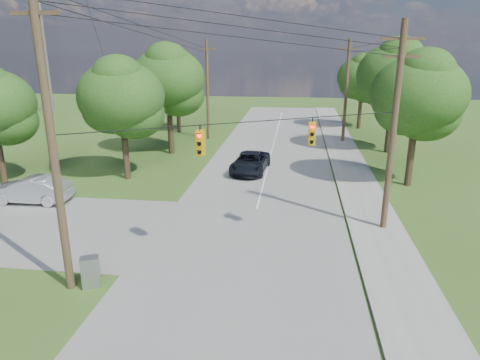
# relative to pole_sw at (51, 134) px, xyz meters

# --- Properties ---
(ground) EXTENTS (140.00, 140.00, 0.00)m
(ground) POSITION_rel_pole_sw_xyz_m (4.60, -0.40, -6.23)
(ground) COLOR #3A591D
(ground) RESTS_ON ground
(main_road) EXTENTS (10.00, 100.00, 0.03)m
(main_road) POSITION_rel_pole_sw_xyz_m (6.60, 4.60, -6.21)
(main_road) COLOR gray
(main_road) RESTS_ON ground
(sidewalk_east) EXTENTS (2.60, 100.00, 0.12)m
(sidewalk_east) POSITION_rel_pole_sw_xyz_m (13.30, 4.60, -6.17)
(sidewalk_east) COLOR #A7A49C
(sidewalk_east) RESTS_ON ground
(pole_sw) EXTENTS (2.00, 0.32, 12.00)m
(pole_sw) POSITION_rel_pole_sw_xyz_m (0.00, 0.00, 0.00)
(pole_sw) COLOR brown
(pole_sw) RESTS_ON ground
(pole_ne) EXTENTS (2.00, 0.32, 10.50)m
(pole_ne) POSITION_rel_pole_sw_xyz_m (13.50, 7.60, -0.76)
(pole_ne) COLOR brown
(pole_ne) RESTS_ON ground
(pole_north_e) EXTENTS (2.00, 0.32, 10.00)m
(pole_north_e) POSITION_rel_pole_sw_xyz_m (13.50, 29.60, -1.10)
(pole_north_e) COLOR brown
(pole_north_e) RESTS_ON ground
(pole_north_w) EXTENTS (2.00, 0.32, 10.00)m
(pole_north_w) POSITION_rel_pole_sw_xyz_m (-0.40, 29.60, -1.10)
(pole_north_w) COLOR brown
(pole_north_w) RESTS_ON ground
(power_lines) EXTENTS (13.93, 29.62, 4.93)m
(power_lines) POSITION_rel_pole_sw_xyz_m (6.10, 11.14, 2.93)
(power_lines) COLOR black
(power_lines) RESTS_ON ground
(traffic_signals) EXTENTS (4.91, 3.27, 1.05)m
(traffic_signals) POSITION_rel_pole_sw_xyz_m (7.15, 4.03, -0.73)
(traffic_signals) COLOR #CC9E0C
(traffic_signals) RESTS_ON ground
(tree_w_near) EXTENTS (6.00, 6.00, 8.40)m
(tree_w_near) POSITION_rel_pole_sw_xyz_m (-3.40, 14.60, -0.30)
(tree_w_near) COLOR #463623
(tree_w_near) RESTS_ON ground
(tree_w_mid) EXTENTS (6.40, 6.40, 9.22)m
(tree_w_mid) POSITION_rel_pole_sw_xyz_m (-2.40, 22.60, 0.35)
(tree_w_mid) COLOR #463623
(tree_w_mid) RESTS_ON ground
(tree_w_far) EXTENTS (6.00, 6.00, 8.73)m
(tree_w_far) POSITION_rel_pole_sw_xyz_m (-4.40, 32.60, 0.02)
(tree_w_far) COLOR #463623
(tree_w_far) RESTS_ON ground
(tree_e_near) EXTENTS (6.20, 6.20, 8.81)m
(tree_e_near) POSITION_rel_pole_sw_xyz_m (16.60, 15.60, 0.02)
(tree_e_near) COLOR #463623
(tree_e_near) RESTS_ON ground
(tree_e_mid) EXTENTS (6.60, 6.60, 9.64)m
(tree_e_mid) POSITION_rel_pole_sw_xyz_m (17.10, 25.60, 0.68)
(tree_e_mid) COLOR #463623
(tree_e_mid) RESTS_ON ground
(tree_e_far) EXTENTS (5.80, 5.80, 8.32)m
(tree_e_far) POSITION_rel_pole_sw_xyz_m (16.10, 37.60, -0.31)
(tree_e_far) COLOR #463623
(tree_e_far) RESTS_ON ground
(car_cross_silver) EXTENTS (4.96, 1.81, 1.62)m
(car_cross_silver) POSITION_rel_pole_sw_xyz_m (-7.32, 8.90, -5.38)
(car_cross_silver) COLOR #A8ABAF
(car_cross_silver) RESTS_ON cross_road
(car_main_north) EXTENTS (2.90, 5.50, 1.48)m
(car_main_north) POSITION_rel_pole_sw_xyz_m (5.35, 17.43, -5.46)
(car_main_north) COLOR black
(car_main_north) RESTS_ON main_road
(control_cabinet) EXTENTS (0.86, 0.76, 1.28)m
(control_cabinet) POSITION_rel_pole_sw_xyz_m (0.79, 0.20, -5.59)
(control_cabinet) COLOR gray
(control_cabinet) RESTS_ON ground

